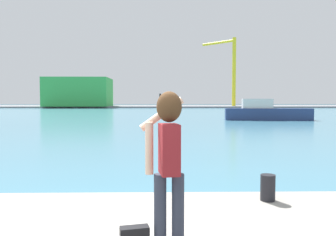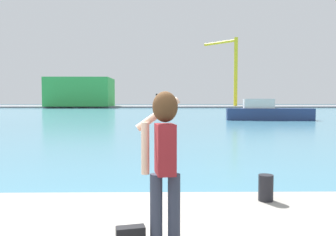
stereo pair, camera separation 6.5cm
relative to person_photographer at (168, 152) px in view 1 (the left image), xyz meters
The scene contains 8 objects.
ground_plane 50.27m from the person_photographer, 91.01° to the left, with size 220.00×220.00×0.00m, color #334751.
harbor_water 52.26m from the person_photographer, 90.97° to the left, with size 140.00×100.00×0.02m, color teal.
far_shore_dock 92.25m from the person_photographer, 90.55° to the left, with size 140.00×20.00×0.43m, color gray.
person_photographer is the anchor object (origin of this frame).
harbor_bollard 2.53m from the person_photographer, 45.65° to the left, with size 0.24×0.24×0.43m, color black.
boat_moored 33.33m from the person_photographer, 71.06° to the left, with size 8.88×2.82×2.21m.
warehouse_left 89.84m from the person_photographer, 104.07° to the left, with size 16.27×12.11×7.38m, color green.
port_crane 92.53m from the person_photographer, 78.17° to the left, with size 8.26×8.50×18.51m.
Camera 1 is at (0.81, -4.00, 2.16)m, focal length 36.56 mm.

